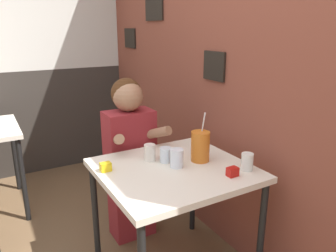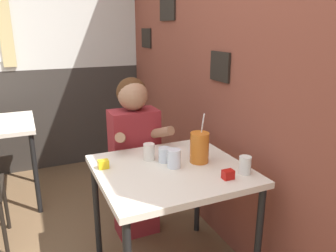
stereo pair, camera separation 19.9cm
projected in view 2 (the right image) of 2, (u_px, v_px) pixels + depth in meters
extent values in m
cube|color=brown|center=(185.00, 49.00, 2.72)|extent=(0.06, 4.37, 2.70)
cube|color=black|center=(167.00, 8.00, 2.84)|extent=(0.02, 0.31, 0.21)
cube|color=black|center=(146.00, 38.00, 3.39)|extent=(0.02, 0.25, 0.19)
cube|color=black|center=(220.00, 67.00, 2.20)|extent=(0.02, 0.22, 0.20)
cube|color=#332D28|center=(31.00, 121.00, 3.53)|extent=(5.41, 0.06, 1.10)
cube|color=tan|center=(5.00, 24.00, 3.15)|extent=(0.12, 0.02, 0.81)
cube|color=beige|center=(171.00, 170.00, 1.90)|extent=(0.84, 0.78, 0.04)
cylinder|color=black|center=(258.00, 243.00, 1.85)|extent=(0.04, 0.04, 0.71)
cylinder|color=black|center=(97.00, 211.00, 2.17)|extent=(0.04, 0.04, 0.71)
cylinder|color=black|center=(198.00, 189.00, 2.46)|extent=(0.04, 0.04, 0.71)
cylinder|color=black|center=(36.00, 174.00, 2.72)|extent=(0.04, 0.04, 0.71)
cylinder|color=black|center=(33.00, 150.00, 3.26)|extent=(0.04, 0.04, 0.71)
cylinder|color=black|center=(6.00, 204.00, 2.53)|extent=(0.03, 0.03, 0.43)
cylinder|color=black|center=(4.00, 229.00, 2.21)|extent=(0.03, 0.03, 0.43)
cube|color=maroon|center=(136.00, 204.00, 2.49)|extent=(0.31, 0.20, 0.46)
cube|color=maroon|center=(134.00, 144.00, 2.35)|extent=(0.34, 0.20, 0.51)
sphere|color=#472814|center=(132.00, 93.00, 2.27)|extent=(0.21, 0.21, 0.21)
sphere|color=#9E7051|center=(133.00, 95.00, 2.25)|extent=(0.21, 0.21, 0.21)
cylinder|color=#9E7051|center=(121.00, 138.00, 2.15)|extent=(0.14, 0.27, 0.15)
cylinder|color=#9E7051|center=(159.00, 133.00, 2.25)|extent=(0.14, 0.27, 0.15)
cylinder|color=#C6661E|center=(199.00, 148.00, 1.95)|extent=(0.11, 0.11, 0.18)
cylinder|color=white|center=(203.00, 124.00, 1.92)|extent=(0.01, 0.04, 0.14)
cylinder|color=silver|center=(174.00, 158.00, 1.89)|extent=(0.08, 0.08, 0.11)
cylinder|color=silver|center=(245.00, 165.00, 1.81)|extent=(0.07, 0.07, 0.10)
cylinder|color=silver|center=(149.00, 152.00, 2.00)|extent=(0.07, 0.07, 0.10)
cylinder|color=silver|center=(164.00, 155.00, 1.97)|extent=(0.07, 0.07, 0.09)
cube|color=#B7140F|center=(228.00, 175.00, 1.75)|extent=(0.06, 0.04, 0.05)
cube|color=yellow|center=(103.00, 164.00, 1.88)|extent=(0.06, 0.04, 0.05)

